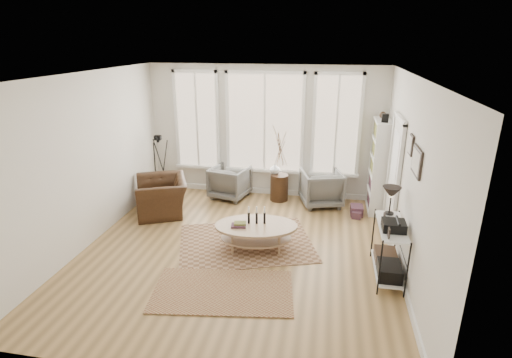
% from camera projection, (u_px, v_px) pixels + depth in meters
% --- Properties ---
extents(room, '(5.50, 5.54, 2.90)m').
position_uv_depth(room, '(238.00, 171.00, 6.32)').
color(room, '#A8824D').
rests_on(room, ground).
extents(bay_window, '(4.14, 0.12, 2.24)m').
position_uv_depth(bay_window, '(265.00, 125.00, 8.75)').
color(bay_window, '#D7B58E').
rests_on(bay_window, ground).
extents(door, '(0.09, 1.06, 2.22)m').
position_uv_depth(door, '(394.00, 176.00, 7.02)').
color(door, silver).
rests_on(door, ground).
extents(bookcase, '(0.31, 0.85, 2.06)m').
position_uv_depth(bookcase, '(379.00, 166.00, 8.09)').
color(bookcase, white).
rests_on(bookcase, ground).
extents(low_shelf, '(0.38, 1.08, 1.30)m').
position_uv_depth(low_shelf, '(389.00, 245.00, 5.92)').
color(low_shelf, white).
rests_on(low_shelf, ground).
extents(wall_art, '(0.04, 0.88, 0.44)m').
position_uv_depth(wall_art, '(415.00, 157.00, 5.45)').
color(wall_art, black).
rests_on(wall_art, ground).
extents(rug_main, '(2.71, 2.36, 0.01)m').
position_uv_depth(rug_main, '(246.00, 242.00, 7.04)').
color(rug_main, brown).
rests_on(rug_main, ground).
extents(rug_runner, '(2.10, 1.36, 0.01)m').
position_uv_depth(rug_runner, '(223.00, 291.00, 5.68)').
color(rug_runner, brown).
rests_on(rug_runner, ground).
extents(coffee_table, '(1.52, 1.09, 0.64)m').
position_uv_depth(coffee_table, '(256.00, 230.00, 6.74)').
color(coffee_table, tan).
rests_on(coffee_table, ground).
extents(armchair_left, '(0.93, 0.95, 0.72)m').
position_uv_depth(armchair_left, '(230.00, 182.00, 8.95)').
color(armchair_left, '#61615D').
rests_on(armchair_left, ground).
extents(armchair_right, '(1.02, 1.04, 0.76)m').
position_uv_depth(armchair_right, '(321.00, 188.00, 8.54)').
color(armchair_right, '#61615D').
rests_on(armchair_right, ground).
extents(side_table, '(0.39, 0.39, 1.66)m').
position_uv_depth(side_table, '(280.00, 166.00, 8.65)').
color(side_table, '#351F11').
rests_on(side_table, ground).
extents(vase, '(0.29, 0.29, 0.23)m').
position_uv_depth(vase, '(275.00, 168.00, 8.76)').
color(vase, silver).
rests_on(vase, side_table).
extents(accent_chair, '(1.43, 1.36, 0.73)m').
position_uv_depth(accent_chair, '(162.00, 196.00, 8.16)').
color(accent_chair, '#351F11').
rests_on(accent_chair, ground).
extents(tripod_camera, '(0.50, 0.50, 1.43)m').
position_uv_depth(tripod_camera, '(160.00, 169.00, 8.86)').
color(tripod_camera, black).
rests_on(tripod_camera, ground).
extents(book_stack_near, '(0.25, 0.31, 0.20)m').
position_uv_depth(book_stack_near, '(357.00, 210.00, 8.12)').
color(book_stack_near, maroon).
rests_on(book_stack_near, ground).
extents(book_stack_far, '(0.21, 0.25, 0.14)m').
position_uv_depth(book_stack_far, '(357.00, 214.00, 8.00)').
color(book_stack_far, maroon).
rests_on(book_stack_far, ground).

